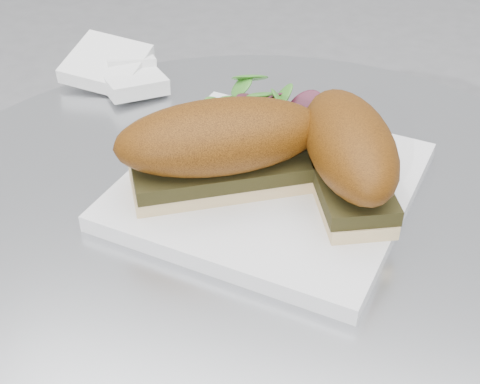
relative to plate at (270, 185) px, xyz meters
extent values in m
cylinder|color=#BABCC2|center=(0.00, -0.06, -0.02)|extent=(0.70, 0.70, 0.02)
cube|color=white|center=(0.00, 0.00, 0.00)|extent=(0.29, 0.29, 0.02)
cube|color=beige|center=(-0.04, -0.02, 0.01)|extent=(0.17, 0.13, 0.01)
cube|color=black|center=(-0.04, -0.02, 0.03)|extent=(0.17, 0.13, 0.01)
ellipsoid|color=#623309|center=(-0.04, -0.02, 0.06)|extent=(0.20, 0.16, 0.06)
cube|color=beige|center=(0.07, -0.01, 0.01)|extent=(0.10, 0.15, 0.01)
cube|color=black|center=(0.07, -0.01, 0.03)|extent=(0.10, 0.15, 0.01)
ellipsoid|color=#623309|center=(0.07, -0.01, 0.06)|extent=(0.12, 0.17, 0.06)
camera|label=1|loc=(0.09, -0.49, 0.36)|focal=50.00mm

